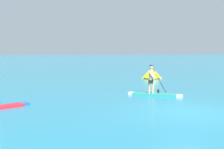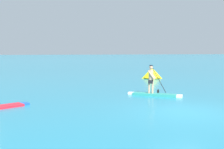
{
  "view_description": "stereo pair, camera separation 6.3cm",
  "coord_description": "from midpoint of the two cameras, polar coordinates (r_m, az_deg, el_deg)",
  "views": [
    {
      "loc": [
        -6.06,
        -9.63,
        2.51
      ],
      "look_at": [
        -0.9,
        7.87,
        0.94
      ],
      "focal_mm": 42.63,
      "sensor_mm": 36.0,
      "label": 1
    },
    {
      "loc": [
        -6.0,
        -9.65,
        2.51
      ],
      "look_at": [
        -0.9,
        7.87,
        0.94
      ],
      "focal_mm": 42.63,
      "sensor_mm": 36.0,
      "label": 2
    }
  ],
  "objects": [
    {
      "name": "ground",
      "position": [
        11.64,
        15.37,
        -7.71
      ],
      "size": [
        440.0,
        440.0,
        0.0
      ],
      "primitive_type": "plane",
      "color": "teal"
    },
    {
      "name": "paddleboarder_mid_center",
      "position": [
        15.38,
        8.86,
        -3.16
      ],
      "size": [
        2.68,
        2.18,
        1.76
      ],
      "rotation": [
        0.0,
        0.0,
        -0.66
      ],
      "color": "teal",
      "rests_on": "ground"
    },
    {
      "name": "race_marker_buoy",
      "position": [
        25.17,
        8.45,
        0.18
      ],
      "size": [
        1.71,
        1.71,
        1.05
      ],
      "color": "yellow",
      "rests_on": "ground"
    }
  ]
}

